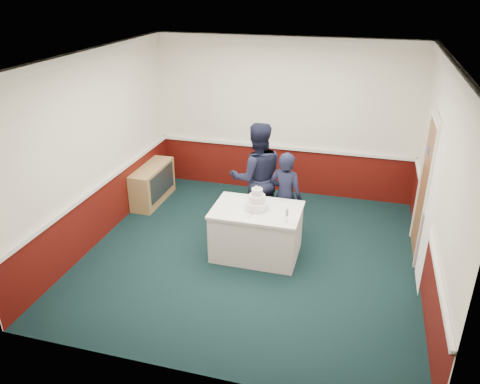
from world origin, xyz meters
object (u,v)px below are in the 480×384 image
(sideboard, at_px, (153,184))
(champagne_flute, at_px, (287,213))
(wedding_cake, at_px, (257,202))
(cake_knife, at_px, (252,214))
(cake_table, at_px, (256,232))
(person_man, at_px, (257,177))
(person_woman, at_px, (285,197))

(sideboard, xyz_separation_m, champagne_flute, (2.85, -1.61, 0.58))
(wedding_cake, bearing_deg, cake_knife, -98.53)
(cake_table, height_order, person_man, person_man)
(champagne_flute, xyz_separation_m, person_woman, (-0.18, 0.90, -0.18))
(cake_table, height_order, champagne_flute, champagne_flute)
(wedding_cake, xyz_separation_m, person_woman, (0.32, 0.62, -0.15))
(wedding_cake, bearing_deg, cake_table, -90.00)
(sideboard, distance_m, person_woman, 2.80)
(person_woman, bearing_deg, champagne_flute, 114.28)
(person_man, height_order, person_woman, person_man)
(cake_table, bearing_deg, sideboard, 150.49)
(sideboard, height_order, champagne_flute, champagne_flute)
(cake_knife, xyz_separation_m, person_woman, (0.35, 0.82, -0.04))
(sideboard, height_order, cake_table, cake_table)
(sideboard, bearing_deg, champagne_flute, -29.46)
(cake_table, relative_size, person_woman, 0.88)
(sideboard, height_order, wedding_cake, wedding_cake)
(person_woman, bearing_deg, sideboard, -2.08)
(person_man, bearing_deg, sideboard, -36.23)
(champagne_flute, xyz_separation_m, person_man, (-0.70, 1.12, 0.01))
(sideboard, xyz_separation_m, person_woman, (2.67, -0.71, 0.40))
(person_man, xyz_separation_m, person_woman, (0.52, -0.22, -0.18))
(wedding_cake, bearing_deg, person_woman, 62.67)
(person_woman, bearing_deg, person_man, -10.04)
(sideboard, distance_m, wedding_cake, 2.76)
(wedding_cake, bearing_deg, champagne_flute, -29.25)
(cake_table, relative_size, cake_knife, 6.00)
(cake_knife, bearing_deg, cake_table, 89.89)
(cake_table, bearing_deg, wedding_cake, 90.00)
(person_man, bearing_deg, cake_table, 80.29)
(cake_table, relative_size, champagne_flute, 6.44)
(person_woman, bearing_deg, wedding_cake, 75.56)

